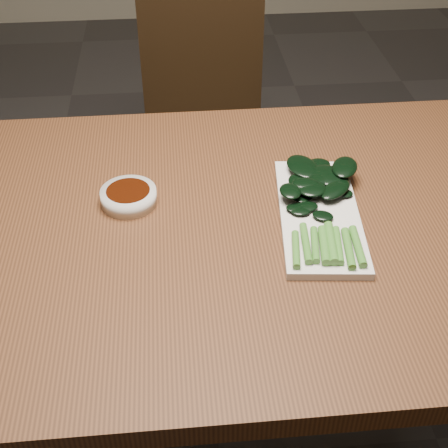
{
  "coord_description": "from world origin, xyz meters",
  "views": [
    {
      "loc": [
        -0.07,
        -0.84,
        1.42
      ],
      "look_at": [
        0.01,
        -0.02,
        0.76
      ],
      "focal_mm": 50.0,
      "sensor_mm": 36.0,
      "label": 1
    }
  ],
  "objects_px": {
    "gai_lan": "(322,193)",
    "table": "(218,253)",
    "chair_far": "(203,117)",
    "sauce_bowl": "(129,196)",
    "serving_plate": "(319,215)"
  },
  "relations": [
    {
      "from": "table",
      "to": "sauce_bowl",
      "type": "distance_m",
      "value": 0.19
    },
    {
      "from": "sauce_bowl",
      "to": "gai_lan",
      "type": "distance_m",
      "value": 0.35
    },
    {
      "from": "table",
      "to": "sauce_bowl",
      "type": "bearing_deg",
      "value": 155.62
    },
    {
      "from": "sauce_bowl",
      "to": "serving_plate",
      "type": "height_order",
      "value": "sauce_bowl"
    },
    {
      "from": "sauce_bowl",
      "to": "serving_plate",
      "type": "bearing_deg",
      "value": -12.56
    },
    {
      "from": "table",
      "to": "gai_lan",
      "type": "relative_size",
      "value": 4.36
    },
    {
      "from": "sauce_bowl",
      "to": "gai_lan",
      "type": "height_order",
      "value": "gai_lan"
    },
    {
      "from": "table",
      "to": "chair_far",
      "type": "xyz_separation_m",
      "value": [
        0.03,
        0.85,
        -0.19
      ]
    },
    {
      "from": "chair_far",
      "to": "gai_lan",
      "type": "bearing_deg",
      "value": -75.34
    },
    {
      "from": "gai_lan",
      "to": "table",
      "type": "bearing_deg",
      "value": -170.29
    },
    {
      "from": "chair_far",
      "to": "gai_lan",
      "type": "height_order",
      "value": "chair_far"
    },
    {
      "from": "serving_plate",
      "to": "gai_lan",
      "type": "bearing_deg",
      "value": 71.68
    },
    {
      "from": "chair_far",
      "to": "gai_lan",
      "type": "relative_size",
      "value": 2.77
    },
    {
      "from": "sauce_bowl",
      "to": "serving_plate",
      "type": "xyz_separation_m",
      "value": [
        0.33,
        -0.07,
        -0.01
      ]
    },
    {
      "from": "chair_far",
      "to": "sauce_bowl",
      "type": "xyz_separation_m",
      "value": [
        -0.18,
        -0.78,
        0.28
      ]
    }
  ]
}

